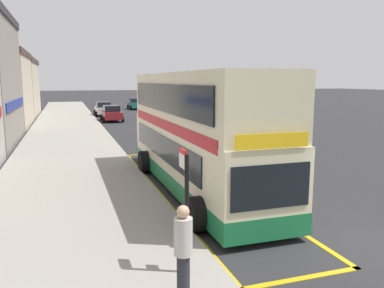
{
  "coord_description": "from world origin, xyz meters",
  "views": [
    {
      "loc": [
        -7.07,
        -6.98,
        4.12
      ],
      "look_at": [
        -2.58,
        6.72,
        1.75
      ],
      "focal_mm": 36.12,
      "sensor_mm": 36.0,
      "label": 1
    }
  ],
  "objects_px": {
    "parked_car_silver_far": "(103,109)",
    "parked_car_teal_behind": "(136,104)",
    "parked_car_navy_ahead": "(213,127)",
    "bus_stop_sign": "(186,201)",
    "parked_car_maroon_kerbside": "(112,113)",
    "pedestrian_further_back": "(183,249)",
    "double_decker_bus": "(195,136)"
  },
  "relations": [
    {
      "from": "parked_car_maroon_kerbside",
      "to": "bus_stop_sign",
      "type": "bearing_deg",
      "value": -92.84
    },
    {
      "from": "parked_car_navy_ahead",
      "to": "parked_car_teal_behind",
      "type": "distance_m",
      "value": 29.65
    },
    {
      "from": "pedestrian_further_back",
      "to": "parked_car_navy_ahead",
      "type": "bearing_deg",
      "value": 67.28
    },
    {
      "from": "parked_car_maroon_kerbside",
      "to": "parked_car_teal_behind",
      "type": "relative_size",
      "value": 1.0
    },
    {
      "from": "bus_stop_sign",
      "to": "parked_car_navy_ahead",
      "type": "bearing_deg",
      "value": 67.11
    },
    {
      "from": "parked_car_silver_far",
      "to": "pedestrian_further_back",
      "type": "distance_m",
      "value": 40.58
    },
    {
      "from": "parked_car_silver_far",
      "to": "pedestrian_further_back",
      "type": "bearing_deg",
      "value": -94.01
    },
    {
      "from": "bus_stop_sign",
      "to": "pedestrian_further_back",
      "type": "xyz_separation_m",
      "value": [
        -0.37,
        -1.04,
        -0.55
      ]
    },
    {
      "from": "bus_stop_sign",
      "to": "parked_car_teal_behind",
      "type": "bearing_deg",
      "value": 81.28
    },
    {
      "from": "parked_car_silver_far",
      "to": "parked_car_teal_behind",
      "type": "xyz_separation_m",
      "value": [
        5.4,
        8.9,
        0.0
      ]
    },
    {
      "from": "parked_car_navy_ahead",
      "to": "parked_car_maroon_kerbside",
      "type": "bearing_deg",
      "value": -67.26
    },
    {
      "from": "parked_car_navy_ahead",
      "to": "pedestrian_further_back",
      "type": "relative_size",
      "value": 2.33
    },
    {
      "from": "parked_car_silver_far",
      "to": "parked_car_teal_behind",
      "type": "distance_m",
      "value": 10.41
    },
    {
      "from": "double_decker_bus",
      "to": "parked_car_maroon_kerbside",
      "type": "bearing_deg",
      "value": 90.35
    },
    {
      "from": "parked_car_navy_ahead",
      "to": "parked_car_silver_far",
      "type": "height_order",
      "value": "same"
    },
    {
      "from": "parked_car_navy_ahead",
      "to": "parked_car_silver_far",
      "type": "xyz_separation_m",
      "value": [
        -5.89,
        20.74,
        0.0
      ]
    },
    {
      "from": "double_decker_bus",
      "to": "bus_stop_sign",
      "type": "bearing_deg",
      "value": -110.31
    },
    {
      "from": "parked_car_teal_behind",
      "to": "pedestrian_further_back",
      "type": "bearing_deg",
      "value": -97.27
    },
    {
      "from": "bus_stop_sign",
      "to": "parked_car_teal_behind",
      "type": "relative_size",
      "value": 0.62
    },
    {
      "from": "parked_car_teal_behind",
      "to": "parked_car_silver_far",
      "type": "bearing_deg",
      "value": -119.57
    },
    {
      "from": "parked_car_maroon_kerbside",
      "to": "pedestrian_further_back",
      "type": "height_order",
      "value": "pedestrian_further_back"
    },
    {
      "from": "parked_car_navy_ahead",
      "to": "pedestrian_further_back",
      "type": "height_order",
      "value": "pedestrian_further_back"
    },
    {
      "from": "parked_car_silver_far",
      "to": "parked_car_teal_behind",
      "type": "height_order",
      "value": "same"
    },
    {
      "from": "parked_car_silver_far",
      "to": "parked_car_teal_behind",
      "type": "relative_size",
      "value": 1.0
    },
    {
      "from": "parked_car_teal_behind",
      "to": "parked_car_navy_ahead",
      "type": "bearing_deg",
      "value": -87.37
    },
    {
      "from": "double_decker_bus",
      "to": "parked_car_maroon_kerbside",
      "type": "height_order",
      "value": "double_decker_bus"
    },
    {
      "from": "double_decker_bus",
      "to": "parked_car_navy_ahead",
      "type": "relative_size",
      "value": 2.73
    },
    {
      "from": "bus_stop_sign",
      "to": "parked_car_maroon_kerbside",
      "type": "bearing_deg",
      "value": 86.16
    },
    {
      "from": "parked_car_teal_behind",
      "to": "double_decker_bus",
      "type": "bearing_deg",
      "value": -95.19
    },
    {
      "from": "parked_car_navy_ahead",
      "to": "parked_car_teal_behind",
      "type": "relative_size",
      "value": 1.0
    },
    {
      "from": "parked_car_maroon_kerbside",
      "to": "parked_car_teal_behind",
      "type": "xyz_separation_m",
      "value": [
        5.23,
        15.71,
        0.0
      ]
    },
    {
      "from": "parked_car_silver_far",
      "to": "parked_car_teal_behind",
      "type": "bearing_deg",
      "value": 58.09
    }
  ]
}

